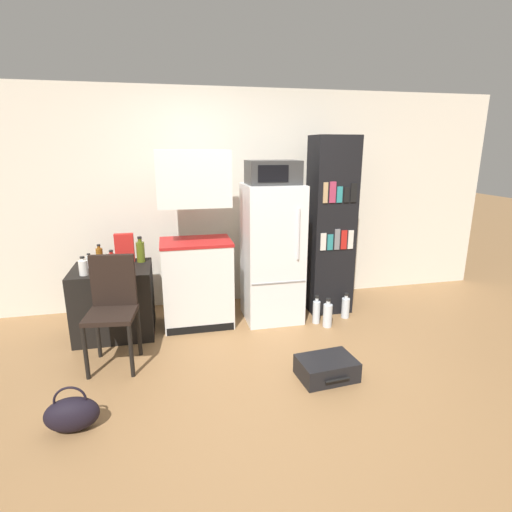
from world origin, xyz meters
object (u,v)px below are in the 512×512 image
at_px(bottle_clear_short, 89,262).
at_px(water_bottle_front, 345,307).
at_px(bookshelf, 330,227).
at_px(water_bottle_back, 316,311).
at_px(bottle_olive_oil, 141,251).
at_px(chair, 113,301).
at_px(kitchen_hutch, 196,249).
at_px(bottle_amber_beer, 100,255).
at_px(side_table, 114,301).
at_px(suitcase_large_flat, 327,368).
at_px(bottle_milk_white, 83,267).
at_px(handbag, 72,414).
at_px(bottle_ketchup_red, 112,261).
at_px(refrigerator, 272,254).
at_px(water_bottle_middle, 328,315).
at_px(microwave, 273,172).
at_px(cereal_box, 125,248).

height_order(bottle_clear_short, water_bottle_front, bottle_clear_short).
relative_size(bookshelf, water_bottle_back, 6.28).
xyz_separation_m(bottle_olive_oil, chair, (-0.21, -0.76, -0.24)).
relative_size(kitchen_hutch, water_bottle_back, 5.82).
distance_m(bottle_amber_beer, water_bottle_front, 2.72).
bearing_deg(side_table, suitcase_large_flat, -35.09).
height_order(side_table, bottle_milk_white, bottle_milk_white).
bearing_deg(suitcase_large_flat, handbag, -178.48).
relative_size(bottle_ketchup_red, water_bottle_front, 0.65).
distance_m(refrigerator, suitcase_large_flat, 1.46).
height_order(water_bottle_middle, water_bottle_back, water_bottle_middle).
relative_size(kitchen_hutch, suitcase_large_flat, 3.73).
bearing_deg(side_table, microwave, 0.93).
bearing_deg(bottle_clear_short, bottle_milk_white, -92.93).
xyz_separation_m(chair, water_bottle_back, (2.04, 0.37, -0.44)).
bearing_deg(chair, water_bottle_middle, 13.76).
bearing_deg(cereal_box, bottle_olive_oil, -13.04).
bearing_deg(bottle_olive_oil, water_bottle_back, -12.14).
relative_size(microwave, cereal_box, 1.78).
bearing_deg(refrigerator, water_bottle_front, -13.59).
relative_size(microwave, handbag, 1.48).
relative_size(cereal_box, chair, 0.31).
height_order(refrigerator, suitcase_large_flat, refrigerator).
relative_size(bookshelf, chair, 2.05).
distance_m(bottle_milk_white, water_bottle_front, 2.78).
distance_m(kitchen_hutch, bottle_ketchup_red, 0.84).
bearing_deg(bottle_milk_white, microwave, 6.48).
relative_size(side_table, water_bottle_front, 2.63).
bearing_deg(bottle_clear_short, water_bottle_front, -4.74).
distance_m(microwave, water_bottle_middle, 1.61).
bearing_deg(handbag, microwave, 40.16).
distance_m(refrigerator, bottle_amber_beer, 1.81).
height_order(suitcase_large_flat, water_bottle_back, water_bottle_back).
distance_m(kitchen_hutch, handbag, 1.97).
height_order(bookshelf, suitcase_large_flat, bookshelf).
relative_size(refrigerator, water_bottle_back, 4.71).
bearing_deg(microwave, side_table, -179.07).
height_order(bottle_olive_oil, chair, bottle_olive_oil).
bearing_deg(bookshelf, bottle_clear_short, -178.48).
relative_size(kitchen_hutch, bookshelf, 0.93).
bearing_deg(water_bottle_back, bookshelf, 52.80).
relative_size(suitcase_large_flat, water_bottle_middle, 1.54).
xyz_separation_m(side_table, water_bottle_back, (2.11, -0.23, -0.22)).
relative_size(bottle_ketchup_red, chair, 0.19).
bearing_deg(bottle_amber_beer, bottle_ketchup_red, -59.17).
bearing_deg(water_bottle_middle, water_bottle_back, 126.84).
bearing_deg(water_bottle_middle, cereal_box, 165.32).
bearing_deg(microwave, water_bottle_front, -13.49).
bearing_deg(suitcase_large_flat, bottle_clear_short, 141.56).
bearing_deg(kitchen_hutch, handbag, -122.37).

